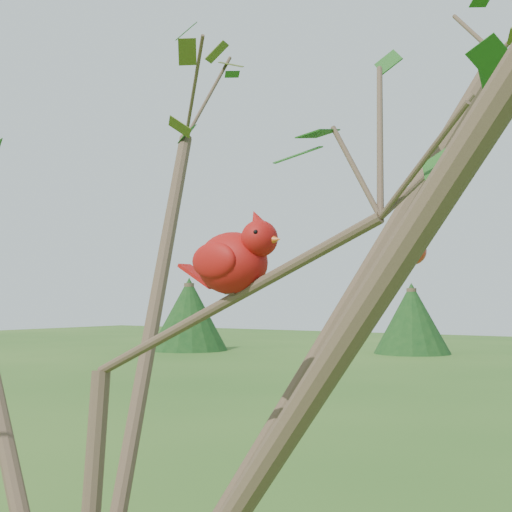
% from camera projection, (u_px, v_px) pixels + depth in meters
% --- Properties ---
extents(crabapple_tree, '(2.35, 2.05, 2.95)m').
position_uv_depth(crabapple_tree, '(79.00, 279.00, 1.22)').
color(crabapple_tree, '#463325').
rests_on(crabapple_tree, ground).
extents(cardinal, '(0.21, 0.11, 0.15)m').
position_uv_depth(cardinal, '(235.00, 260.00, 1.15)').
color(cardinal, '#B6130F').
rests_on(cardinal, ground).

